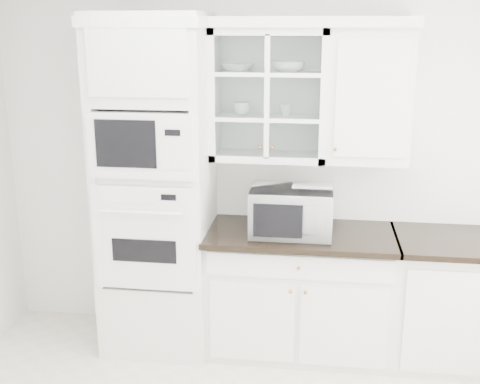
# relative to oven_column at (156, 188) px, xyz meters

# --- Properties ---
(room_shell) EXTENTS (4.00, 3.50, 2.70)m
(room_shell) POSITION_rel_oven_column_xyz_m (0.75, -0.99, 0.58)
(room_shell) COLOR white
(room_shell) RESTS_ON ground
(oven_column) EXTENTS (0.76, 0.68, 2.40)m
(oven_column) POSITION_rel_oven_column_xyz_m (0.00, 0.00, 0.00)
(oven_column) COLOR white
(oven_column) RESTS_ON ground
(base_cabinet_run) EXTENTS (1.32, 0.67, 0.92)m
(base_cabinet_run) POSITION_rel_oven_column_xyz_m (1.03, 0.03, -0.74)
(base_cabinet_run) COLOR white
(base_cabinet_run) RESTS_ON ground
(extra_base_cabinet) EXTENTS (0.72, 0.67, 0.92)m
(extra_base_cabinet) POSITION_rel_oven_column_xyz_m (2.03, 0.03, -0.74)
(extra_base_cabinet) COLOR white
(extra_base_cabinet) RESTS_ON ground
(upper_cabinet_glass) EXTENTS (0.80, 0.33, 0.90)m
(upper_cabinet_glass) POSITION_rel_oven_column_xyz_m (0.78, 0.17, 0.65)
(upper_cabinet_glass) COLOR white
(upper_cabinet_glass) RESTS_ON room_shell
(upper_cabinet_solid) EXTENTS (0.55, 0.33, 0.90)m
(upper_cabinet_solid) POSITION_rel_oven_column_xyz_m (1.46, 0.17, 0.65)
(upper_cabinet_solid) COLOR white
(upper_cabinet_solid) RESTS_ON room_shell
(crown_molding) EXTENTS (2.14, 0.38, 0.07)m
(crown_molding) POSITION_rel_oven_column_xyz_m (0.68, 0.14, 1.14)
(crown_molding) COLOR white
(crown_molding) RESTS_ON room_shell
(countertop_microwave) EXTENTS (0.56, 0.47, 0.32)m
(countertop_microwave) POSITION_rel_oven_column_xyz_m (0.96, -0.02, -0.12)
(countertop_microwave) COLOR white
(countertop_microwave) RESTS_ON base_cabinet_run
(bowl_a) EXTENTS (0.26, 0.26, 0.05)m
(bowl_a) POSITION_rel_oven_column_xyz_m (0.56, 0.18, 0.84)
(bowl_a) COLOR white
(bowl_a) RESTS_ON upper_cabinet_glass
(bowl_b) EXTENTS (0.22, 0.22, 0.07)m
(bowl_b) POSITION_rel_oven_column_xyz_m (0.91, 0.16, 0.84)
(bowl_b) COLOR white
(bowl_b) RESTS_ON upper_cabinet_glass
(cup_a) EXTENTS (0.12, 0.12, 0.09)m
(cup_a) POSITION_rel_oven_column_xyz_m (0.59, 0.15, 0.56)
(cup_a) COLOR white
(cup_a) RESTS_ON upper_cabinet_glass
(cup_b) EXTENTS (0.09, 0.09, 0.08)m
(cup_b) POSITION_rel_oven_column_xyz_m (0.90, 0.17, 0.55)
(cup_b) COLOR white
(cup_b) RESTS_ON upper_cabinet_glass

